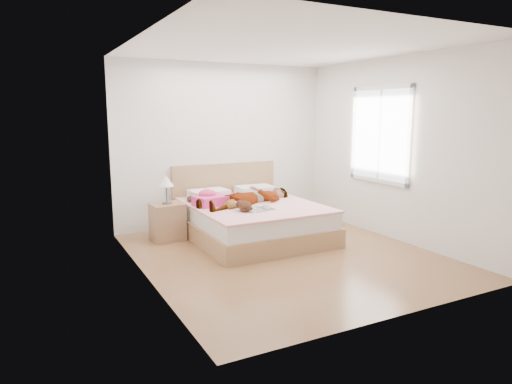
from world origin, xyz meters
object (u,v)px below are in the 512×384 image
woman (248,195)px  towel (210,199)px  magazine (260,209)px  nightstand (167,219)px  coffee_mug (266,207)px  plush_toy (244,206)px  phone (207,190)px  bed (250,218)px

woman → towel: (-0.58, 0.08, -0.02)m
magazine → nightstand: size_ratio=0.49×
woman → coffee_mug: 0.58m
coffee_mug → plush_toy: size_ratio=0.38×
phone → magazine: 1.02m
woman → towel: towel is taller
phone → towel: towel is taller
bed → magazine: bed is taller
towel → plush_toy: bearing=-66.7°
coffee_mug → plush_toy: (-0.31, 0.06, 0.03)m
bed → nightstand: 1.21m
woman → plush_toy: bearing=-47.6°
bed → nightstand: size_ratio=2.21×
towel → coffee_mug: 0.87m
bed → plush_toy: bed is taller
coffee_mug → nightstand: size_ratio=0.12×
woman → coffee_mug: (-0.01, -0.57, -0.07)m
nightstand → woman: bearing=-17.9°
woman → bed: bed is taller
bed → towel: bed is taller
woman → nightstand: bearing=-123.3°
bed → towel: 0.69m
phone → towel: bearing=-119.5°
woman → coffee_mug: bearing=-16.7°
plush_toy → magazine: bearing=-2.6°
phone → coffee_mug: bearing=-78.9°
woman → towel: size_ratio=3.28×
nightstand → phone: bearing=3.4°
woman → phone: bearing=-144.1°
phone → bed: bed is taller
phone → magazine: phone is taller
bed → phone: bearing=140.9°
woman → plush_toy: (-0.32, -0.51, -0.03)m
woman → plush_toy: woman is taller
towel → coffee_mug: size_ratio=4.56×
woman → phone: size_ratio=18.05×
magazine → coffee_mug: coffee_mug is taller
towel → magazine: (0.49, -0.61, -0.08)m
phone → towel: size_ratio=0.18×
phone → plush_toy: phone is taller
magazine → coffee_mug: 0.10m
towel → plush_toy: (0.26, -0.60, -0.01)m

